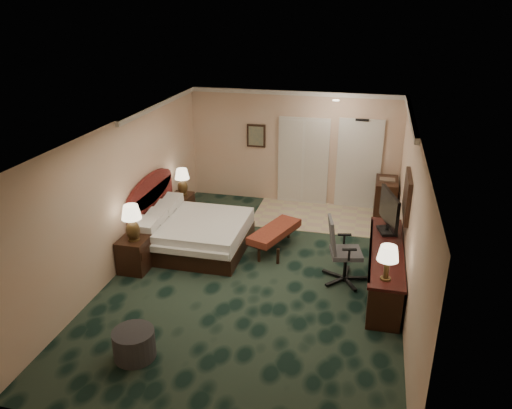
% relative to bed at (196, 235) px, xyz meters
% --- Properties ---
extents(floor, '(5.00, 7.50, 0.00)m').
position_rel_bed_xyz_m(floor, '(1.42, -0.77, -0.31)').
color(floor, black).
rests_on(floor, ground).
extents(ceiling, '(5.00, 7.50, 0.00)m').
position_rel_bed_xyz_m(ceiling, '(1.42, -0.77, 2.39)').
color(ceiling, white).
rests_on(ceiling, wall_back).
extents(wall_back, '(5.00, 0.00, 2.70)m').
position_rel_bed_xyz_m(wall_back, '(1.42, 2.98, 1.04)').
color(wall_back, '#DDAC8A').
rests_on(wall_back, ground).
extents(wall_front, '(5.00, 0.00, 2.70)m').
position_rel_bed_xyz_m(wall_front, '(1.42, -4.52, 1.04)').
color(wall_front, '#DDAC8A').
rests_on(wall_front, ground).
extents(wall_left, '(0.00, 7.50, 2.70)m').
position_rel_bed_xyz_m(wall_left, '(-1.08, -0.77, 1.04)').
color(wall_left, '#DDAC8A').
rests_on(wall_left, ground).
extents(wall_right, '(0.00, 7.50, 2.70)m').
position_rel_bed_xyz_m(wall_right, '(3.92, -0.77, 1.04)').
color(wall_right, '#DDAC8A').
rests_on(wall_right, ground).
extents(crown_molding, '(5.00, 7.50, 0.10)m').
position_rel_bed_xyz_m(crown_molding, '(1.42, -0.77, 2.34)').
color(crown_molding, silver).
rests_on(crown_molding, wall_back).
extents(tile_patch, '(3.20, 1.70, 0.01)m').
position_rel_bed_xyz_m(tile_patch, '(2.32, 2.13, -0.30)').
color(tile_patch, '#C1A890').
rests_on(tile_patch, ground).
extents(headboard, '(0.12, 2.00, 1.40)m').
position_rel_bed_xyz_m(headboard, '(-1.02, 0.23, 0.39)').
color(headboard, '#440708').
rests_on(headboard, ground).
extents(entry_door, '(1.02, 0.06, 2.18)m').
position_rel_bed_xyz_m(entry_door, '(2.97, 2.95, 0.74)').
color(entry_door, silver).
rests_on(entry_door, ground).
extents(closet_doors, '(1.20, 0.06, 2.10)m').
position_rel_bed_xyz_m(closet_doors, '(1.67, 2.94, 0.74)').
color(closet_doors, beige).
rests_on(closet_doors, ground).
extents(wall_art, '(0.45, 0.06, 0.55)m').
position_rel_bed_xyz_m(wall_art, '(0.52, 2.94, 1.29)').
color(wall_art, '#54635C').
rests_on(wall_art, wall_back).
extents(wall_mirror, '(0.05, 0.95, 0.75)m').
position_rel_bed_xyz_m(wall_mirror, '(3.88, -0.17, 1.24)').
color(wall_mirror, white).
rests_on(wall_mirror, wall_right).
extents(bed, '(1.95, 1.81, 0.62)m').
position_rel_bed_xyz_m(bed, '(0.00, 0.00, 0.00)').
color(bed, white).
rests_on(bed, ground).
extents(nightstand_near, '(0.50, 0.57, 0.63)m').
position_rel_bed_xyz_m(nightstand_near, '(-0.80, -1.04, 0.00)').
color(nightstand_near, black).
rests_on(nightstand_near, ground).
extents(nightstand_far, '(0.44, 0.51, 0.56)m').
position_rel_bed_xyz_m(nightstand_far, '(-0.83, 1.38, -0.03)').
color(nightstand_far, black).
rests_on(nightstand_far, ground).
extents(lamp_near, '(0.36, 0.36, 0.67)m').
position_rel_bed_xyz_m(lamp_near, '(-0.77, -1.08, 0.65)').
color(lamp_near, '#322013').
rests_on(lamp_near, nightstand_near).
extents(lamp_far, '(0.37, 0.37, 0.61)m').
position_rel_bed_xyz_m(lamp_far, '(-0.80, 1.40, 0.55)').
color(lamp_far, '#322013').
rests_on(lamp_far, nightstand_far).
extents(bed_bench, '(0.90, 1.42, 0.45)m').
position_rel_bed_xyz_m(bed_bench, '(1.52, 0.35, -0.08)').
color(bed_bench, maroon).
rests_on(bed_bench, ground).
extents(ottoman, '(0.64, 0.64, 0.42)m').
position_rel_bed_xyz_m(ottoman, '(0.27, -3.28, -0.10)').
color(ottoman, '#2D2D2D').
rests_on(ottoman, ground).
extents(desk, '(0.56, 2.61, 0.75)m').
position_rel_bed_xyz_m(desk, '(3.62, -0.64, 0.07)').
color(desk, black).
rests_on(desk, ground).
extents(tv, '(0.34, 0.96, 0.76)m').
position_rel_bed_xyz_m(tv, '(3.63, 0.03, 0.82)').
color(tv, black).
rests_on(tv, desk).
extents(desk_lamp, '(0.36, 0.36, 0.56)m').
position_rel_bed_xyz_m(desk_lamp, '(3.60, -1.65, 0.72)').
color(desk_lamp, '#322013').
rests_on(desk_lamp, desk).
extents(desk_chair, '(0.82, 0.79, 1.19)m').
position_rel_bed_xyz_m(desk_chair, '(2.96, -0.54, 0.29)').
color(desk_chair, '#4F4F52').
rests_on(desk_chair, ground).
extents(minibar, '(0.48, 0.86, 0.91)m').
position_rel_bed_xyz_m(minibar, '(3.64, 2.43, 0.14)').
color(minibar, black).
rests_on(minibar, ground).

